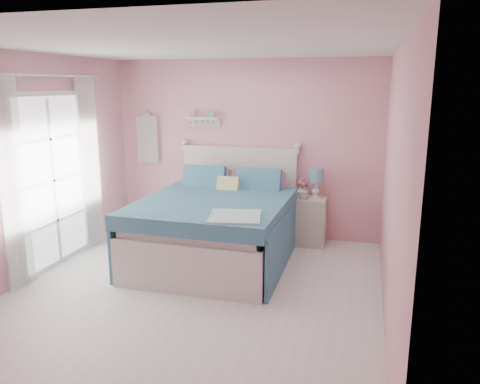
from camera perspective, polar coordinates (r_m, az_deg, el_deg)
The scene contains 13 objects.
floor at distance 5.26m, azimuth -5.75°, elevation -12.22°, with size 4.50×4.50×0.00m, color silver.
room_shell at distance 4.81m, azimuth -6.17°, elevation 5.13°, with size 4.50×4.50×4.50m.
bed at distance 6.10m, azimuth -2.81°, elevation -4.25°, with size 1.84×2.31×1.34m.
nightstand at distance 6.75m, azimuth 8.43°, elevation -3.49°, with size 0.47×0.46×0.68m.
table_lamp at distance 6.63m, azimuth 9.26°, elevation 1.75°, with size 0.21×0.21×0.41m.
vase at distance 6.70m, azimuth 7.64°, elevation 0.15°, with size 0.16×0.16×0.17m, color silver.
teacup at distance 6.55m, azimuth 7.79°, elevation -0.57°, with size 0.10×0.10×0.08m, color #CF8BA2.
roses at distance 6.68m, azimuth 7.65°, elevation 1.16°, with size 0.14×0.11×0.12m.
wall_shelf at distance 7.05m, azimuth -4.47°, elevation 8.86°, with size 0.50×0.15×0.25m.
hanging_dress at distance 7.44m, azimuth -11.20°, elevation 6.27°, with size 0.34×0.03×0.72m, color white.
french_door at distance 6.21m, azimuth -21.86°, elevation 1.25°, with size 0.04×1.32×2.16m.
curtain_near at distance 5.59m, azimuth -26.08°, elevation 0.77°, with size 0.04×0.40×2.32m, color white.
curtain_far at distance 6.76m, azimuth -17.83°, elevation 3.36°, with size 0.04×0.40×2.32m, color white.
Camera 1 is at (1.75, -4.43, 2.23)m, focal length 35.00 mm.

